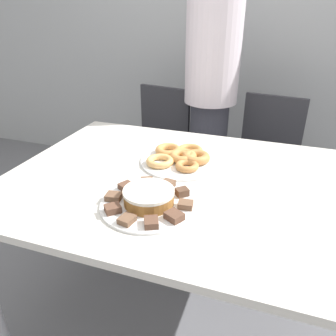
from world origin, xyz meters
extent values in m
plane|color=slate|center=(0.00, 0.00, 0.00)|extent=(12.00, 12.00, 0.00)
cube|color=#A8AAAD|center=(0.00, 1.65, 1.30)|extent=(8.00, 0.05, 2.60)
cube|color=silver|center=(0.00, 0.00, 0.74)|extent=(1.44, 1.09, 0.03)
cylinder|color=silver|center=(-0.66, 0.49, 0.36)|extent=(0.06, 0.06, 0.73)
cylinder|color=silver|center=(0.66, 0.49, 0.36)|extent=(0.06, 0.06, 0.73)
cylinder|color=#383842|center=(-0.08, 0.96, 0.42)|extent=(0.26, 0.26, 0.83)
cylinder|color=silver|center=(-0.08, 0.96, 1.16)|extent=(0.34, 0.34, 0.66)
cylinder|color=black|center=(-0.47, 0.83, 0.01)|extent=(0.44, 0.44, 0.01)
cylinder|color=#262626|center=(-0.47, 0.83, 0.22)|extent=(0.06, 0.06, 0.41)
cube|color=#2D2D33|center=(-0.47, 0.83, 0.45)|extent=(0.51, 0.51, 0.04)
cube|color=#2D2D33|center=(-0.43, 1.04, 0.68)|extent=(0.39, 0.10, 0.42)
cylinder|color=black|center=(0.31, 0.83, 0.01)|extent=(0.44, 0.44, 0.01)
cylinder|color=#262626|center=(0.31, 0.83, 0.22)|extent=(0.06, 0.06, 0.41)
cube|color=#2D2D33|center=(0.31, 0.83, 0.45)|extent=(0.50, 0.50, 0.04)
cube|color=#2D2D33|center=(0.34, 1.04, 0.68)|extent=(0.40, 0.09, 0.42)
cylinder|color=white|center=(-0.04, -0.23, 0.76)|extent=(0.35, 0.35, 0.01)
cylinder|color=white|center=(-0.03, 0.16, 0.76)|extent=(0.39, 0.39, 0.01)
cylinder|color=#9E662D|center=(-0.04, -0.23, 0.79)|extent=(0.18, 0.18, 0.04)
cylinder|color=white|center=(-0.04, -0.23, 0.82)|extent=(0.18, 0.18, 0.01)
cube|color=brown|center=(-0.06, -0.37, 0.78)|extent=(0.05, 0.06, 0.02)
cube|color=brown|center=(0.02, -0.36, 0.78)|extent=(0.06, 0.07, 0.02)
cube|color=brown|center=(0.08, -0.30, 0.78)|extent=(0.07, 0.07, 0.02)
cube|color=brown|center=(0.10, -0.22, 0.78)|extent=(0.06, 0.05, 0.02)
cube|color=#513828|center=(0.06, -0.14, 0.78)|extent=(0.06, 0.06, 0.03)
cube|color=brown|center=(-0.01, -0.10, 0.78)|extent=(0.06, 0.06, 0.02)
cube|color=brown|center=(-0.09, -0.11, 0.78)|extent=(0.07, 0.07, 0.02)
cube|color=brown|center=(-0.15, -0.17, 0.78)|extent=(0.08, 0.07, 0.02)
cube|color=brown|center=(-0.17, -0.25, 0.78)|extent=(0.06, 0.05, 0.02)
cube|color=brown|center=(-0.13, -0.33, 0.78)|extent=(0.07, 0.07, 0.02)
torus|color=#D18E4C|center=(-0.03, 0.16, 0.79)|extent=(0.13, 0.13, 0.04)
torus|color=#E5AD66|center=(-0.11, 0.08, 0.78)|extent=(0.13, 0.13, 0.03)
torus|color=#C68447|center=(0.02, 0.08, 0.78)|extent=(0.10, 0.10, 0.03)
torus|color=#C68447|center=(0.03, 0.16, 0.79)|extent=(0.13, 0.13, 0.04)
torus|color=#D18E4C|center=(-0.02, 0.24, 0.78)|extent=(0.13, 0.13, 0.03)
torus|color=#D18E4C|center=(-0.11, 0.20, 0.79)|extent=(0.13, 0.13, 0.03)
camera|label=1|loc=(0.35, -1.16, 1.41)|focal=35.00mm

